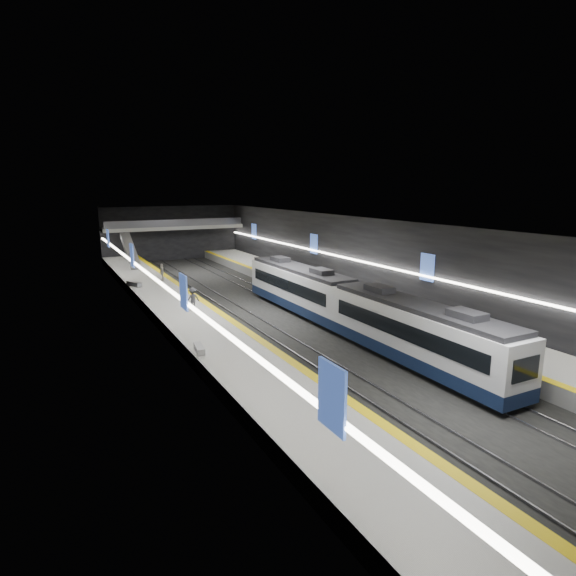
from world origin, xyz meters
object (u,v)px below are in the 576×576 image
escalator (130,251)px  bench_right_near (490,329)px  bench_left_far (134,284)px  passenger_left_a (162,272)px  passenger_left_b (193,299)px  passenger_right_b (485,330)px  passenger_right_a (390,301)px  train (347,305)px  bench_left_near (199,349)px  bench_right_far (303,270)px

escalator → bench_right_near: (17.00, -40.78, -1.65)m
bench_left_far → bench_right_near: 33.23m
passenger_left_a → passenger_left_b: size_ratio=0.99×
escalator → passenger_right_b: bearing=-70.9°
bench_left_far → passenger_right_a: (16.53, -19.62, 0.62)m
passenger_right_a → passenger_left_a: 25.27m
passenger_right_b → passenger_left_a: (-13.40, 30.73, -0.05)m
train → passenger_left_b: train is taller
bench_left_near → bench_right_far: 28.46m
passenger_right_b → passenger_left_b: 22.14m
bench_left_far → bench_right_far: 19.01m
train → passenger_right_a: size_ratio=17.57×
bench_left_near → bench_right_far: bench_right_far is taller
escalator → passenger_left_a: escalator is taller
bench_left_near → train: bearing=16.1°
passenger_left_a → escalator: bearing=-173.7°
escalator → bench_left_far: 13.76m
bench_left_near → passenger_left_b: 10.55m
escalator → passenger_right_a: bearing=-66.3°
escalator → passenger_left_b: size_ratio=4.41×
bench_left_far → bench_left_near: bearing=-113.8°
passenger_right_a → passenger_left_a: passenger_left_a is taller
bench_right_far → passenger_right_b: bearing=-92.8°
bench_right_far → passenger_left_a: bearing=172.5°
bench_right_near → bench_right_far: size_ratio=0.99×
passenger_left_a → passenger_left_b: bearing=-2.4°
bench_left_near → passenger_left_a: (3.24, 23.81, 0.69)m
bench_left_far → bench_right_near: bearing=-78.9°
escalator → passenger_left_a: size_ratio=4.46×
passenger_left_b → bench_left_far: bearing=-89.0°
bench_right_far → passenger_left_a: (-15.76, 2.63, 0.65)m
bench_right_near → passenger_right_b: 2.93m
bench_left_near → passenger_left_b: bearing=83.4°
bench_right_far → passenger_right_b: size_ratio=1.07×
bench_left_near → bench_right_near: bearing=-7.9°
train → escalator: bearing=106.5°
bench_right_far → passenger_right_a: bearing=-95.5°
bench_right_near → passenger_left_b: (-16.40, 15.52, 0.66)m
train → bench_right_near: 10.01m
passenger_right_b → bench_right_near: bearing=13.0°
train → bench_left_far: (-12.00, 20.18, -0.96)m
bench_left_near → passenger_left_b: passenger_left_b is taller
bench_right_near → passenger_left_a: (-15.76, 29.14, 0.65)m
bench_left_far → escalator: bearing=57.8°
bench_left_far → bench_right_near: bench_right_near is taller
train → bench_left_far: 23.49m
bench_left_far → passenger_left_a: bearing=6.3°
train → bench_right_near: bearing=-45.4°
bench_right_far → passenger_left_a: 15.99m
train → passenger_left_a: (-8.76, 22.05, -0.30)m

